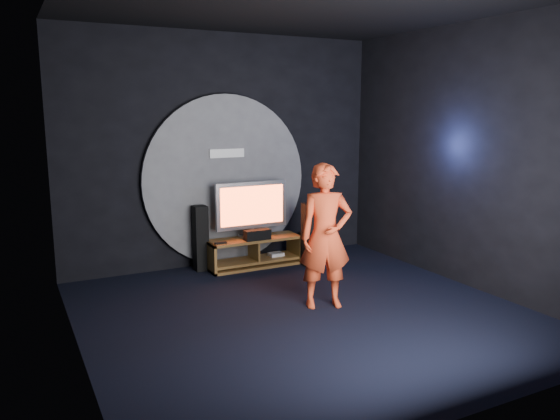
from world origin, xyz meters
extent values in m
plane|color=black|center=(0.00, 0.00, 0.00)|extent=(5.00, 5.00, 0.00)
cube|color=black|center=(0.00, 2.50, 1.75)|extent=(5.00, 0.04, 3.50)
cube|color=black|center=(0.00, -2.50, 1.75)|extent=(5.00, 0.04, 3.50)
cube|color=black|center=(-2.50, 0.00, 1.75)|extent=(0.04, 5.00, 3.50)
cube|color=black|center=(2.50, 0.00, 1.75)|extent=(0.04, 5.00, 3.50)
cube|color=black|center=(0.00, 0.00, 3.50)|extent=(5.00, 5.00, 0.01)
cylinder|color=#515156|center=(0.00, 2.44, 1.30)|extent=(2.60, 0.08, 2.60)
cube|color=white|center=(0.00, 2.39, 1.72)|extent=(0.55, 0.03, 0.13)
cube|color=brown|center=(0.28, 2.05, 0.43)|extent=(1.44, 0.45, 0.04)
cube|color=brown|center=(0.28, 2.05, 0.10)|extent=(1.40, 0.42, 0.04)
cube|color=brown|center=(-0.42, 2.05, 0.23)|extent=(0.04, 0.45, 0.45)
cube|color=brown|center=(0.98, 2.05, 0.23)|extent=(0.04, 0.45, 0.45)
cube|color=brown|center=(0.28, 2.05, 0.27)|extent=(0.03, 0.40, 0.29)
cube|color=brown|center=(0.28, 2.05, 0.02)|extent=(1.44, 0.45, 0.04)
cube|color=white|center=(0.66, 2.05, 0.14)|extent=(0.22, 0.16, 0.05)
cube|color=#AEAEB6|center=(0.28, 2.12, 0.47)|extent=(0.36, 0.22, 0.04)
cylinder|color=#AEAEB6|center=(0.28, 2.12, 0.54)|extent=(0.07, 0.07, 0.10)
cube|color=#AEAEB6|center=(0.28, 2.12, 0.95)|extent=(1.15, 0.06, 0.71)
cube|color=#FF5223|center=(0.28, 2.09, 0.95)|extent=(1.02, 0.01, 0.58)
cube|color=black|center=(0.28, 1.92, 0.53)|extent=(0.40, 0.15, 0.15)
cube|color=black|center=(-0.30, 1.93, 0.46)|extent=(0.18, 0.05, 0.02)
cube|color=black|center=(-0.50, 2.24, 0.49)|extent=(0.19, 0.22, 0.97)
cube|color=black|center=(1.06, 1.70, 0.49)|extent=(0.19, 0.22, 0.97)
cube|color=black|center=(1.41, 2.24, 0.18)|extent=(0.33, 0.33, 0.36)
imported|color=red|center=(0.35, 0.10, 0.88)|extent=(0.73, 0.59, 1.75)
camera|label=1|loc=(-3.04, -5.32, 2.37)|focal=35.00mm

